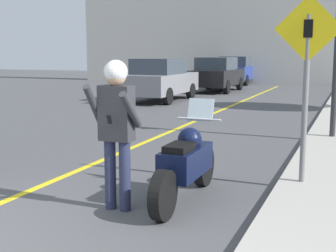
{
  "coord_description": "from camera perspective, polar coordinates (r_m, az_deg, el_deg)",
  "views": [
    {
      "loc": [
        3.55,
        -3.04,
        1.91
      ],
      "look_at": [
        1.24,
        2.69,
        0.94
      ],
      "focal_mm": 50.0,
      "sensor_mm": 36.0,
      "label": 1
    }
  ],
  "objects": [
    {
      "name": "motorcycle",
      "position": [
        6.06,
        2.22,
        -4.59
      ],
      "size": [
        0.62,
        2.13,
        1.28
      ],
      "color": "black",
      "rests_on": "ground"
    },
    {
      "name": "building_backdrop",
      "position": [
        29.35,
        15.31,
        13.16
      ],
      "size": [
        28.0,
        1.2,
        8.45
      ],
      "color": "beige",
      "rests_on": "ground"
    },
    {
      "name": "person_biker",
      "position": [
        5.62,
        -6.33,
        0.96
      ],
      "size": [
        0.59,
        0.49,
        1.83
      ],
      "color": "#282D4C",
      "rests_on": "ground"
    },
    {
      "name": "parked_car_grey",
      "position": [
        18.7,
        -0.97,
        5.71
      ],
      "size": [
        1.88,
        4.2,
        1.68
      ],
      "color": "black",
      "rests_on": "ground"
    },
    {
      "name": "crossing_sign",
      "position": [
        6.68,
        16.53,
        6.41
      ],
      "size": [
        0.91,
        0.08,
        2.57
      ],
      "color": "slate",
      "rests_on": "sidewalk_curb"
    },
    {
      "name": "parked_car_black",
      "position": [
        23.37,
        6.0,
        6.31
      ],
      "size": [
        1.88,
        4.2,
        1.68
      ],
      "color": "black",
      "rests_on": "ground"
    },
    {
      "name": "parked_car_blue",
      "position": [
        29.04,
        8.42,
        6.77
      ],
      "size": [
        1.88,
        4.2,
        1.68
      ],
      "color": "black",
      "rests_on": "ground"
    },
    {
      "name": "road_center_line",
      "position": [
        10.13,
        -2.69,
        -1.92
      ],
      "size": [
        0.12,
        36.0,
        0.01
      ],
      "color": "yellow",
      "rests_on": "ground"
    }
  ]
}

